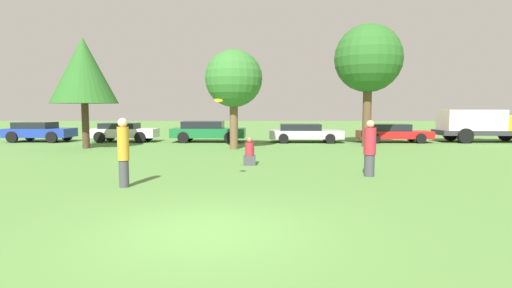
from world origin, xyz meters
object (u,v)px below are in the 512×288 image
object	(u,v)px
parked_car_white	(123,132)
parked_car_silver	(304,133)
parked_car_red	(392,133)
delivery_truck_yellow	(482,124)
person_catcher	(370,148)
person_thrower	(123,151)
frisbee	(218,100)
parked_car_blue	(39,131)
tree_1	(234,79)
parked_car_green	(207,131)
tree_0	(83,71)
tree_2	(368,59)
bystander_sitting	(250,154)

from	to	relation	value
parked_car_white	parked_car_silver	xyz separation A→B (m)	(11.46, -0.26, -0.04)
parked_car_red	delivery_truck_yellow	size ratio (longest dim) A/B	0.78
parked_car_silver	delivery_truck_yellow	bearing A→B (deg)	2.94
person_catcher	delivery_truck_yellow	size ratio (longest dim) A/B	0.31
parked_car_silver	parked_car_white	bearing A→B (deg)	-179.65
person_thrower	frisbee	size ratio (longest dim) A/B	7.90
parked_car_blue	parked_car_silver	xyz separation A→B (m)	(16.86, -0.28, -0.07)
tree_1	parked_car_silver	distance (m)	6.64
parked_car_silver	frisbee	bearing A→B (deg)	-104.30
parked_car_green	parked_car_white	bearing A→B (deg)	-179.61
frisbee	delivery_truck_yellow	size ratio (longest dim) A/B	0.04
frisbee	parked_car_green	bearing A→B (deg)	98.73
tree_1	parked_car_silver	size ratio (longest dim) A/B	1.12
parked_car_green	person_catcher	bearing A→B (deg)	-60.41
person_thrower	tree_0	distance (m)	12.25
person_catcher	parked_car_blue	bearing A→B (deg)	-50.44
tree_1	parked_car_green	size ratio (longest dim) A/B	1.11
parked_car_white	parked_car_red	world-z (taller)	parked_car_white
tree_2	parked_car_silver	size ratio (longest dim) A/B	1.47
person_catcher	parked_car_green	size ratio (longest dim) A/B	0.38
bystander_sitting	parked_car_red	world-z (taller)	parked_car_red
parked_car_green	parked_car_silver	xyz separation A→B (m)	(6.11, -0.14, -0.09)
bystander_sitting	tree_0	xyz separation A→B (m)	(-8.86, 6.21, 3.66)
person_thrower	tree_0	xyz separation A→B (m)	(-5.56, 10.47, 3.11)
person_catcher	parked_car_green	distance (m)	14.41
parked_car_silver	tree_0	bearing A→B (deg)	-160.37
parked_car_blue	delivery_truck_yellow	distance (m)	28.10
tree_1	parked_car_red	size ratio (longest dim) A/B	1.15
bystander_sitting	parked_car_silver	distance (m)	10.62
parked_car_white	tree_0	bearing A→B (deg)	-96.39
parked_car_green	tree_0	bearing A→B (deg)	-144.03
person_thrower	parked_car_green	distance (m)	14.53
bystander_sitting	parked_car_green	distance (m)	10.68
tree_1	parked_car_silver	xyz separation A→B (m)	(4.14, 4.23, -3.02)
person_thrower	tree_2	bearing A→B (deg)	36.27
frisbee	tree_0	distance (m)	12.94
person_catcher	tree_1	bearing A→B (deg)	-74.30
parked_car_blue	parked_car_silver	distance (m)	16.86
parked_car_blue	bystander_sitting	bearing A→B (deg)	-35.63
parked_car_green	parked_car_silver	size ratio (longest dim) A/B	1.01
bystander_sitting	parked_car_green	size ratio (longest dim) A/B	0.23
parked_car_red	person_catcher	bearing A→B (deg)	-109.55
frisbee	tree_1	distance (m)	9.73
bystander_sitting	person_catcher	bearing A→B (deg)	-32.73
parked_car_silver	bystander_sitting	bearing A→B (deg)	-105.81
frisbee	parked_car_blue	size ratio (longest dim) A/B	0.06
tree_0	parked_car_green	distance (m)	7.94
person_catcher	bystander_sitting	world-z (taller)	person_catcher
parked_car_red	delivery_truck_yellow	world-z (taller)	delivery_truck_yellow
tree_0	parked_car_green	bearing A→B (deg)	34.35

